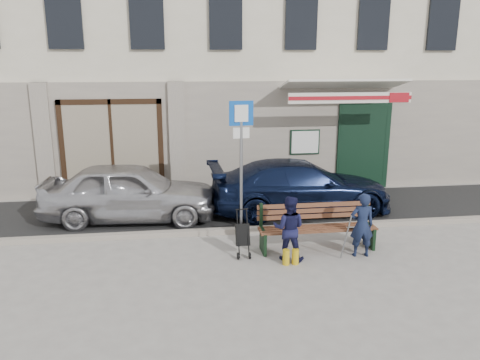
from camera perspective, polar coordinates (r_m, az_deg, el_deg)
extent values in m
plane|color=#9E9991|center=(9.19, 1.77, -9.70)|extent=(80.00, 80.00, 0.00)
cube|color=#282828|center=(12.06, -0.66, -3.77)|extent=(60.00, 3.20, 0.01)
cube|color=#9E9384|center=(10.54, 0.42, -6.14)|extent=(60.00, 0.18, 0.12)
cube|color=beige|center=(16.89, -3.10, 18.50)|extent=(20.00, 7.00, 10.00)
cube|color=#9E9384|center=(13.49, -1.66, 5.12)|extent=(20.00, 0.12, 3.20)
cube|color=maroon|center=(13.60, -15.26, 4.49)|extent=(2.50, 0.12, 2.00)
cube|color=black|center=(14.48, 14.78, 4.08)|extent=(1.60, 0.10, 2.60)
cube|color=black|center=(14.92, 14.07, 4.02)|extent=(1.25, 0.90, 2.40)
cube|color=white|center=(13.84, 7.93, 4.60)|extent=(0.80, 0.03, 0.65)
cube|color=white|center=(13.72, 12.12, 11.19)|extent=(3.40, 1.72, 0.42)
cube|color=white|center=(12.94, 13.33, 9.72)|extent=(3.40, 0.05, 0.28)
cube|color=#A3141D|center=(12.91, 13.38, 9.71)|extent=(3.40, 0.02, 0.10)
imported|color=silver|center=(11.50, -13.25, -1.40)|extent=(4.27, 1.99, 1.41)
imported|color=black|center=(11.89, 7.35, -0.82)|extent=(4.66, 2.01, 1.34)
cylinder|color=gray|center=(10.47, 0.15, 1.38)|extent=(0.07, 0.07, 2.80)
cube|color=#0C4BB1|center=(10.27, 0.15, 8.14)|extent=(0.54, 0.09, 0.54)
cube|color=white|center=(10.24, 0.17, 8.12)|extent=(0.30, 0.05, 0.37)
cube|color=white|center=(10.32, 0.15, 5.76)|extent=(0.37, 0.07, 0.24)
cube|color=brown|center=(9.65, 9.44, -5.84)|extent=(2.40, 0.50, 0.04)
cube|color=brown|center=(9.81, 9.03, -3.70)|extent=(2.40, 0.10, 0.36)
cube|color=black|center=(9.47, 2.83, -7.51)|extent=(0.06, 0.50, 0.45)
cube|color=black|center=(10.10, 15.51, -6.61)|extent=(0.06, 0.50, 0.45)
cube|color=white|center=(9.79, 13.84, -5.58)|extent=(0.34, 0.25, 0.11)
cylinder|color=gray|center=(9.15, 12.79, -6.81)|extent=(0.07, 0.34, 0.96)
cylinder|color=gold|center=(8.97, 5.63, -9.35)|extent=(0.13, 0.13, 0.30)
cylinder|color=gold|center=(9.01, 6.76, -9.26)|extent=(0.13, 0.13, 0.30)
imported|color=#151E39|center=(9.45, 14.63, -5.33)|extent=(0.49, 0.34, 1.28)
imported|color=#15163A|center=(9.03, 5.97, -5.87)|extent=(0.74, 0.66, 1.27)
cylinder|color=black|center=(9.18, -0.23, -9.26)|extent=(0.04, 0.14, 0.13)
cylinder|color=black|center=(9.22, 1.20, -9.18)|extent=(0.04, 0.14, 0.13)
cube|color=black|center=(9.24, 0.32, -6.68)|extent=(0.28, 0.26, 0.45)
cylinder|color=black|center=(9.18, 0.22, -3.59)|extent=(0.25, 0.04, 0.02)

